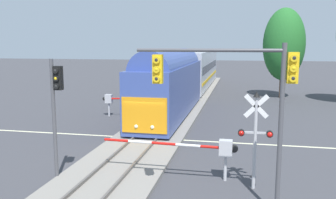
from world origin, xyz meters
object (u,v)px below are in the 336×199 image
oak_far_right (284,45)px  traffic_signal_median (56,100)px  traffic_signal_near_right (239,86)px  crossing_signal_mast (255,130)px  crossing_gate_far (117,99)px  crossing_gate_near (209,148)px  commuter_train (189,73)px

oak_far_right → traffic_signal_median: bearing=-114.3°
traffic_signal_near_right → crossing_signal_mast: bearing=72.9°
crossing_signal_mast → crossing_gate_far: 16.51m
crossing_gate_near → crossing_gate_far: same height
commuter_train → traffic_signal_median: (-2.08, -24.83, 0.75)m
crossing_gate_near → traffic_signal_median: traffic_signal_median is taller
crossing_signal_mast → traffic_signal_near_right: size_ratio=0.68×
crossing_gate_near → oak_far_right: size_ratio=0.62×
traffic_signal_median → traffic_signal_near_right: bearing=-11.7°
commuter_train → traffic_signal_median: bearing=-94.8°
traffic_signal_median → traffic_signal_near_right: 7.75m
crossing_signal_mast → oak_far_right: (3.85, 26.05, 3.36)m
crossing_gate_near → traffic_signal_near_right: (1.16, -2.95, 3.08)m
crossing_gate_far → oak_far_right: bearing=43.0°
crossing_gate_far → commuter_train: bearing=69.4°
crossing_gate_near → crossing_gate_far: 14.83m
commuter_train → traffic_signal_median: commuter_train is taller
commuter_train → crossing_gate_near: commuter_train is taller
crossing_gate_far → oak_far_right: (14.24, 13.26, 4.38)m
crossing_signal_mast → traffic_signal_near_right: (-0.71, -2.30, 2.03)m
commuter_train → oak_far_right: (10.00, 1.96, 3.03)m
commuter_train → traffic_signal_near_right: traffic_signal_near_right is taller
traffic_signal_median → crossing_gate_near: bearing=12.4°
crossing_signal_mast → crossing_gate_near: bearing=160.8°
traffic_signal_median → traffic_signal_near_right: size_ratio=0.89×
commuter_train → crossing_gate_far: (-4.24, -11.30, -1.36)m
crossing_gate_near → traffic_signal_median: (-6.37, -1.40, 2.13)m
crossing_signal_mast → crossing_gate_far: crossing_signal_mast is taller
commuter_train → traffic_signal_near_right: bearing=-78.3°
crossing_gate_far → oak_far_right: oak_far_right is taller
traffic_signal_near_right → crossing_gate_near: bearing=111.5°
crossing_signal_mast → traffic_signal_median: traffic_signal_median is taller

